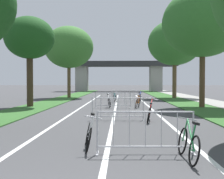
# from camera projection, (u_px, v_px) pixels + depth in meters

# --- Properties ---
(grass_verge_left) EXTENTS (2.57, 59.77, 0.05)m
(grass_verge_left) POSITION_uv_depth(u_px,v_px,m) (60.00, 100.00, 27.01)
(grass_verge_left) COLOR #2D5B26
(grass_verge_left) RESTS_ON ground
(grass_verge_right) EXTENTS (2.57, 59.77, 0.05)m
(grass_verge_right) POSITION_uv_depth(u_px,v_px,m) (175.00, 100.00, 26.67)
(grass_verge_right) COLOR #2D5B26
(grass_verge_right) RESTS_ON ground
(sidewalk_path_right) EXTENTS (2.39, 59.77, 0.08)m
(sidewalk_path_right) POSITION_uv_depth(u_px,v_px,m) (201.00, 100.00, 26.59)
(sidewalk_path_right) COLOR gray
(sidewalk_path_right) RESTS_ON ground
(lane_stripe_center) EXTENTS (0.14, 34.58, 0.01)m
(lane_stripe_center) POSITION_uv_depth(u_px,v_px,m) (116.00, 107.00, 19.68)
(lane_stripe_center) COLOR silver
(lane_stripe_center) RESTS_ON ground
(lane_stripe_right_lane) EXTENTS (0.14, 34.58, 0.01)m
(lane_stripe_right_lane) POSITION_uv_depth(u_px,v_px,m) (149.00, 107.00, 19.61)
(lane_stripe_right_lane) COLOR silver
(lane_stripe_right_lane) RESTS_ON ground
(lane_stripe_left_lane) EXTENTS (0.14, 34.58, 0.01)m
(lane_stripe_left_lane) POSITION_uv_depth(u_px,v_px,m) (83.00, 107.00, 19.75)
(lane_stripe_left_lane) COLOR silver
(lane_stripe_left_lane) RESTS_ON ground
(overpass_bridge) EXTENTS (21.51, 4.01, 5.56)m
(overpass_bridge) POSITION_uv_depth(u_px,v_px,m) (119.00, 70.00, 51.66)
(overpass_bridge) COLOR #2D2D30
(overpass_bridge) RESTS_ON ground
(tree_left_pine_far) EXTENTS (3.46, 3.46, 6.31)m
(tree_left_pine_far) POSITION_uv_depth(u_px,v_px,m) (30.00, 39.00, 19.31)
(tree_left_pine_far) COLOR #3D2D1E
(tree_left_pine_far) RESTS_ON ground
(tree_left_oak_near) EXTENTS (5.42, 5.42, 7.91)m
(tree_left_oak_near) POSITION_uv_depth(u_px,v_px,m) (69.00, 47.00, 30.62)
(tree_left_oak_near) COLOR brown
(tree_left_oak_near) RESTS_ON ground
(tree_right_maple_mid) EXTENTS (5.47, 5.47, 8.10)m
(tree_right_maple_mid) POSITION_uv_depth(u_px,v_px,m) (203.00, 23.00, 18.80)
(tree_right_maple_mid) COLOR #4C3823
(tree_right_maple_mid) RESTS_ON ground
(tree_right_pine_near) EXTENTS (5.73, 5.73, 8.42)m
(tree_right_pine_near) POSITION_uv_depth(u_px,v_px,m) (175.00, 43.00, 29.79)
(tree_right_pine_near) COLOR brown
(tree_right_pine_near) RESTS_ON ground
(crowd_barrier_nearest) EXTENTS (2.41, 0.51, 1.05)m
(crowd_barrier_nearest) POSITION_uv_depth(u_px,v_px,m) (145.00, 133.00, 6.73)
(crowd_barrier_nearest) COLOR #ADADB2
(crowd_barrier_nearest) RESTS_ON ground
(crowd_barrier_second) EXTENTS (2.40, 0.51, 1.05)m
(crowd_barrier_second) POSITION_uv_depth(u_px,v_px,m) (118.00, 109.00, 12.67)
(crowd_barrier_second) COLOR #ADADB2
(crowd_barrier_second) RESTS_ON ground
(crowd_barrier_third) EXTENTS (2.40, 0.46, 1.05)m
(crowd_barrier_third) POSITION_uv_depth(u_px,v_px,m) (113.00, 100.00, 18.60)
(crowd_barrier_third) COLOR #ADADB2
(crowd_barrier_third) RESTS_ON ground
(crowd_barrier_fourth) EXTENTS (2.40, 0.47, 1.05)m
(crowd_barrier_fourth) POSITION_uv_depth(u_px,v_px,m) (125.00, 96.00, 24.49)
(crowd_barrier_fourth) COLOR #ADADB2
(crowd_barrier_fourth) RESTS_ON ground
(bicycle_green_0) EXTENTS (0.44, 1.64, 0.92)m
(bicycle_green_0) POSITION_uv_depth(u_px,v_px,m) (188.00, 144.00, 6.20)
(bicycle_green_0) COLOR black
(bicycle_green_0) RESTS_ON ground
(bicycle_blue_1) EXTENTS (0.65, 1.66, 0.96)m
(bicycle_blue_1) POSITION_uv_depth(u_px,v_px,m) (139.00, 98.00, 23.90)
(bicycle_blue_1) COLOR black
(bicycle_blue_1) RESTS_ON ground
(bicycle_silver_2) EXTENTS (0.54, 1.64, 1.00)m
(bicycle_silver_2) POSITION_uv_depth(u_px,v_px,m) (109.00, 102.00, 19.18)
(bicycle_silver_2) COLOR black
(bicycle_silver_2) RESTS_ON ground
(bicycle_orange_3) EXTENTS (0.54, 1.62, 0.94)m
(bicycle_orange_3) POSITION_uv_depth(u_px,v_px,m) (138.00, 102.00, 18.96)
(bicycle_orange_3) COLOR black
(bicycle_orange_3) RESTS_ON ground
(bicycle_white_4) EXTENTS (0.57, 1.60, 0.93)m
(bicycle_white_4) POSITION_uv_depth(u_px,v_px,m) (89.00, 135.00, 7.30)
(bicycle_white_4) COLOR black
(bicycle_white_4) RESTS_ON ground
(bicycle_red_5) EXTENTS (0.66, 1.72, 1.04)m
(bicycle_red_5) POSITION_uv_depth(u_px,v_px,m) (149.00, 113.00, 12.25)
(bicycle_red_5) COLOR black
(bicycle_red_5) RESTS_ON ground
(bicycle_teal_6) EXTENTS (0.51, 1.65, 0.93)m
(bicycle_teal_6) POSITION_uv_depth(u_px,v_px,m) (115.00, 98.00, 24.08)
(bicycle_teal_6) COLOR black
(bicycle_teal_6) RESTS_ON ground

